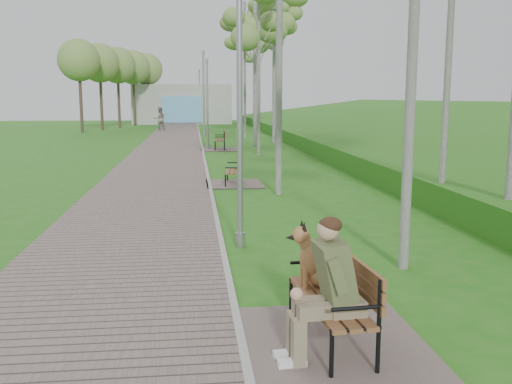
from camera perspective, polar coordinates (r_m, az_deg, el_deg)
ground at (r=9.95m, az=-3.26°, el=-6.33°), size 120.00×120.00×0.00m
walkway at (r=31.20m, az=-8.64°, el=4.41°), size 3.50×67.00×0.04m
kerb at (r=31.18m, az=-5.42°, el=4.48°), size 0.10×67.00×0.05m
embankment at (r=32.21m, az=16.57°, el=4.24°), size 14.00×70.00×1.60m
building_north at (r=60.55m, az=-7.37°, el=8.70°), size 10.00×5.20×4.00m
bench_main at (r=6.32m, az=6.96°, el=-11.00°), size 2.02×2.25×1.76m
bench_second at (r=17.84m, az=-2.31°, el=1.36°), size 1.73×1.92×1.06m
bench_third at (r=29.79m, az=-3.64°, el=4.68°), size 2.05×2.27×1.26m
lamp_post_near at (r=10.15m, az=-1.63°, el=6.39°), size 0.18×0.18×4.63m
lamp_post_second at (r=30.30m, az=-4.89°, el=8.43°), size 0.18×0.18×4.67m
lamp_post_third at (r=40.63m, az=-5.25°, el=9.48°), size 0.23×0.23×5.90m
lamp_post_far at (r=58.23m, az=-5.65°, el=9.24°), size 0.21×0.21×5.42m
pedestrian_near at (r=48.48m, az=-9.52°, el=7.21°), size 0.75×0.57×1.84m
pedestrian_far at (r=48.14m, az=-9.59°, el=7.24°), size 1.07×0.92×1.91m
birch_mid_a at (r=27.15m, az=0.28°, el=17.42°), size 2.32×2.32×8.24m
birch_mid_c at (r=31.86m, az=-0.11°, el=17.53°), size 2.83×2.83×9.15m
birch_far_a at (r=34.59m, az=1.83°, el=17.70°), size 2.50×2.50×9.77m
birch_far_b at (r=38.98m, az=-1.15°, el=16.17°), size 2.48×2.48×9.25m
birch_far_c at (r=39.58m, az=1.89°, el=17.38°), size 2.72×2.72×10.40m
birch_distant_b at (r=54.68m, az=0.35°, el=14.68°), size 2.82×2.82×9.79m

